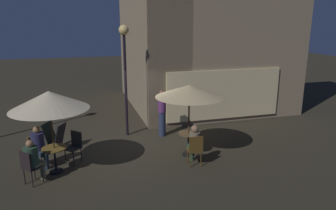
# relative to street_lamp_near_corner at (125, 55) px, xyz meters

# --- Properties ---
(ground_plane) EXTENTS (60.00, 60.00, 0.00)m
(ground_plane) POSITION_rel_street_lamp_near_corner_xyz_m (0.10, -1.06, -3.07)
(ground_plane) COLOR #2F2B1F
(cafe_building) EXTENTS (7.35, 7.49, 8.39)m
(cafe_building) POSITION_rel_street_lamp_near_corner_xyz_m (3.25, 2.71, 1.12)
(cafe_building) COLOR #968161
(cafe_building) RESTS_ON ground
(street_lamp_near_corner) EXTENTS (0.37, 0.37, 4.14)m
(street_lamp_near_corner) POSITION_rel_street_lamp_near_corner_xyz_m (0.00, 0.00, 0.00)
(street_lamp_near_corner) COLOR black
(street_lamp_near_corner) RESTS_ON ground
(menu_sandwich_board) EXTENTS (0.83, 0.79, 0.90)m
(menu_sandwich_board) POSITION_rel_street_lamp_near_corner_xyz_m (-2.58, -0.66, -2.60)
(menu_sandwich_board) COLOR black
(menu_sandwich_board) RESTS_ON ground
(cafe_table_0) EXTENTS (0.70, 0.70, 0.76)m
(cafe_table_0) POSITION_rel_street_lamp_near_corner_xyz_m (-2.48, -2.49, -2.53)
(cafe_table_0) COLOR black
(cafe_table_0) RESTS_ON ground
(cafe_table_1) EXTENTS (0.66, 0.66, 0.76)m
(cafe_table_1) POSITION_rel_street_lamp_near_corner_xyz_m (1.62, -2.42, -2.54)
(cafe_table_1) COLOR black
(cafe_table_1) RESTS_ON ground
(patio_umbrella_0) EXTENTS (2.15, 2.15, 2.41)m
(patio_umbrella_0) POSITION_rel_street_lamp_near_corner_xyz_m (-2.48, -2.49, -0.92)
(patio_umbrella_0) COLOR black
(patio_umbrella_0) RESTS_ON ground
(patio_umbrella_1) EXTENTS (2.15, 2.15, 2.35)m
(patio_umbrella_1) POSITION_rel_street_lamp_near_corner_xyz_m (1.62, -2.42, -0.92)
(patio_umbrella_1) COLOR black
(patio_umbrella_1) RESTS_ON ground
(cafe_chair_0) EXTENTS (0.59, 0.59, 0.98)m
(cafe_chair_0) POSITION_rel_street_lamp_near_corner_xyz_m (-1.93, -1.92, -2.48)
(cafe_chair_0) COLOR black
(cafe_chair_0) RESTS_ON ground
(cafe_chair_1) EXTENTS (0.56, 0.56, 0.96)m
(cafe_chair_1) POSITION_rel_street_lamp_near_corner_xyz_m (-3.02, -1.91, -2.49)
(cafe_chair_1) COLOR brown
(cafe_chair_1) RESTS_ON ground
(cafe_chair_2) EXTENTS (0.57, 0.57, 0.97)m
(cafe_chair_2) POSITION_rel_street_lamp_near_corner_xyz_m (-3.09, -3.08, -2.49)
(cafe_chair_2) COLOR black
(cafe_chair_2) RESTS_ON ground
(cafe_chair_3) EXTENTS (0.46, 0.46, 0.98)m
(cafe_chair_3) POSITION_rel_street_lamp_near_corner_xyz_m (1.54, -3.25, -2.49)
(cafe_chair_3) COLOR brown
(cafe_chair_3) RESTS_ON ground
(patron_seated_0) EXTENTS (0.54, 0.55, 1.28)m
(patron_seated_0) POSITION_rel_street_lamp_near_corner_xyz_m (-2.93, -2.01, -2.34)
(patron_seated_0) COLOR #243344
(patron_seated_0) RESTS_ON ground
(patron_seated_1) EXTENTS (0.54, 0.53, 1.24)m
(patron_seated_1) POSITION_rel_street_lamp_near_corner_xyz_m (-2.99, -2.98, -2.36)
(patron_seated_1) COLOR #727355
(patron_seated_1) RESTS_ON ground
(patron_seated_2) EXTENTS (0.35, 0.53, 1.27)m
(patron_seated_2) POSITION_rel_street_lamp_near_corner_xyz_m (1.55, -3.10, -2.35)
(patron_seated_2) COLOR #305032
(patron_seated_2) RESTS_ON ground
(patron_standing_3) EXTENTS (0.31, 0.31, 1.78)m
(patron_standing_3) POSITION_rel_street_lamp_near_corner_xyz_m (1.27, -0.45, -2.16)
(patron_standing_3) COLOR #2B3451
(patron_standing_3) RESTS_ON ground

